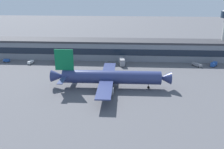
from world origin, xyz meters
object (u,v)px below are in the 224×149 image
stair_truck (60,61)px  catering_truck (122,62)px  crew_van (214,64)px  belt_loader (197,64)px  follow_me_car (31,62)px  baggage_tug (7,60)px  airliner (110,77)px

stair_truck → catering_truck: catering_truck is taller
stair_truck → crew_van: size_ratio=1.18×
belt_loader → follow_me_car: bearing=-179.2°
belt_loader → stair_truck: (-80.35, -0.87, 0.83)m
stair_truck → follow_me_car: bearing=-178.5°
baggage_tug → stair_truck: (34.23, -2.15, 0.89)m
follow_me_car → catering_truck: catering_truck is taller
belt_loader → baggage_tug: (-114.59, 1.29, -0.07)m
belt_loader → crew_van: (9.84, 0.21, 0.31)m
stair_truck → crew_van: bearing=0.7°
crew_van → airliner: bearing=-148.3°
baggage_tug → stair_truck: bearing=-3.6°
belt_loader → baggage_tug: belt_loader is taller
airliner → crew_van: bearing=31.7°
follow_me_car → baggage_tug: bearing=170.8°
airliner → stair_truck: size_ratio=8.44×
belt_loader → airliner: bearing=-143.6°
crew_van → catering_truck: catering_truck is taller
belt_loader → baggage_tug: 114.59m
baggage_tug → follow_me_car: bearing=-9.2°
crew_van → catering_truck: (-53.35, -1.67, 0.83)m
stair_truck → catering_truck: size_ratio=0.86×
belt_loader → stair_truck: size_ratio=1.01×
catering_truck → baggage_tug: bearing=177.8°
belt_loader → catering_truck: 43.56m
baggage_tug → stair_truck: size_ratio=0.56×
baggage_tug → crew_van: (124.42, -1.08, 0.37)m
stair_truck → crew_van: (90.19, 1.08, -0.52)m
follow_me_car → stair_truck: bearing=1.5°
catering_truck → stair_truck: bearing=179.1°
baggage_tug → crew_van: 124.43m
airliner → catering_truck: (4.82, 34.22, -2.85)m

